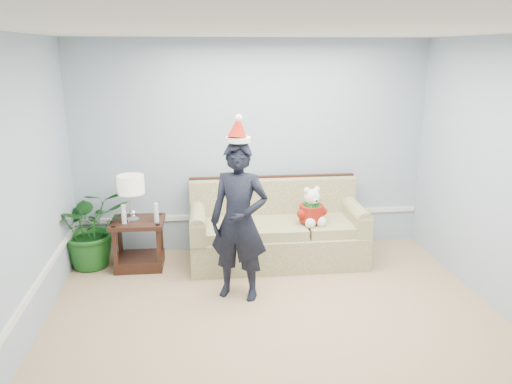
{
  "coord_description": "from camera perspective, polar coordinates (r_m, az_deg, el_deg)",
  "views": [
    {
      "loc": [
        -0.74,
        -3.72,
        2.55
      ],
      "look_at": [
        -0.07,
        1.55,
        1.03
      ],
      "focal_mm": 35.0,
      "sensor_mm": 36.0,
      "label": 1
    }
  ],
  "objects": [
    {
      "name": "teddy_bear",
      "position": [
        6.03,
        6.37,
        -2.14
      ],
      "size": [
        0.35,
        0.36,
        0.47
      ],
      "rotation": [
        0.0,
        0.0,
        0.24
      ],
      "color": "white",
      "rests_on": "sofa"
    },
    {
      "name": "side_table",
      "position": [
        6.23,
        -13.18,
        -6.35
      ],
      "size": [
        0.63,
        0.54,
        0.6
      ],
      "rotation": [
        0.0,
        0.0,
        -0.03
      ],
      "color": "#321912",
      "rests_on": "room_shell"
    },
    {
      "name": "santa_hat",
      "position": [
        4.95,
        -2.07,
        7.18
      ],
      "size": [
        0.32,
        0.34,
        0.29
      ],
      "rotation": [
        0.0,
        0.0,
        -0.37
      ],
      "color": "white",
      "rests_on": "man"
    },
    {
      "name": "man",
      "position": [
        5.17,
        -1.95,
        -3.4
      ],
      "size": [
        0.72,
        0.61,
        1.68
      ],
      "primitive_type": "imported",
      "rotation": [
        0.0,
        0.0,
        -0.39
      ],
      "color": "black",
      "rests_on": "room_shell"
    },
    {
      "name": "candle_pair",
      "position": [
        5.98,
        -13.11,
        -2.47
      ],
      "size": [
        0.43,
        0.06,
        0.23
      ],
      "color": "silver",
      "rests_on": "side_table"
    },
    {
      "name": "table_lamp",
      "position": [
        5.97,
        -14.11,
        0.62
      ],
      "size": [
        0.31,
        0.31,
        0.56
      ],
      "color": "silver",
      "rests_on": "side_table"
    },
    {
      "name": "room_shell",
      "position": [
        3.98,
        3.83,
        -1.68
      ],
      "size": [
        4.54,
        5.04,
        2.74
      ],
      "color": "tan",
      "rests_on": "ground"
    },
    {
      "name": "wainscot_trim",
      "position": [
        5.35,
        -11.41,
        -7.54
      ],
      "size": [
        4.49,
        4.99,
        0.06
      ],
      "color": "white",
      "rests_on": "room_shell"
    },
    {
      "name": "sofa",
      "position": [
        6.26,
        2.35,
        -4.64
      ],
      "size": [
        2.14,
        0.94,
        1.0
      ],
      "rotation": [
        0.0,
        0.0,
        -0.01
      ],
      "color": "#5C6530",
      "rests_on": "room_shell"
    },
    {
      "name": "houseplant",
      "position": [
        6.34,
        -18.31,
        -3.84
      ],
      "size": [
        1.09,
        1.01,
        0.99
      ],
      "primitive_type": "imported",
      "rotation": [
        0.0,
        0.0,
        0.31
      ],
      "color": "#19541B",
      "rests_on": "room_shell"
    }
  ]
}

